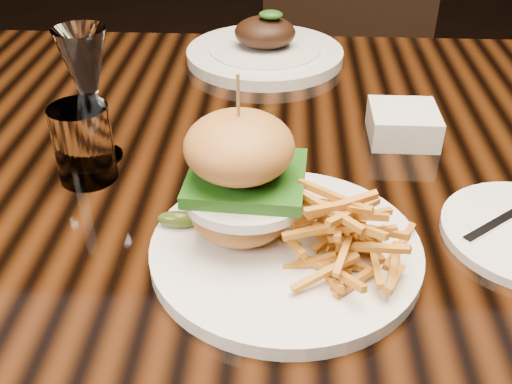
# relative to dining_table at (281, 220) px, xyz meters

# --- Properties ---
(dining_table) EXTENTS (1.60, 0.90, 0.75)m
(dining_table) POSITION_rel_dining_table_xyz_m (0.00, 0.00, 0.00)
(dining_table) COLOR black
(dining_table) RESTS_ON ground
(burger_plate) EXTENTS (0.26, 0.26, 0.18)m
(burger_plate) POSITION_rel_dining_table_xyz_m (0.00, -0.16, 0.12)
(burger_plate) COLOR silver
(burger_plate) RESTS_ON dining_table
(ramekin) EXTENTS (0.10, 0.10, 0.04)m
(ramekin) POSITION_rel_dining_table_xyz_m (0.15, 0.08, 0.10)
(ramekin) COLOR silver
(ramekin) RESTS_ON dining_table
(wine_glass) EXTENTS (0.06, 0.06, 0.16)m
(wine_glass) POSITION_rel_dining_table_xyz_m (-0.22, 0.01, 0.19)
(wine_glass) COLOR white
(wine_glass) RESTS_ON dining_table
(water_tumbler) EXTENTS (0.06, 0.06, 0.09)m
(water_tumbler) POSITION_rel_dining_table_xyz_m (-0.22, -0.03, 0.12)
(water_tumbler) COLOR white
(water_tumbler) RESTS_ON dining_table
(far_dish) EXTENTS (0.25, 0.25, 0.08)m
(far_dish) POSITION_rel_dining_table_xyz_m (-0.03, 0.33, 0.09)
(far_dish) COLOR silver
(far_dish) RESTS_ON dining_table
(chair_far) EXTENTS (0.56, 0.56, 0.95)m
(chair_far) POSITION_rel_dining_table_xyz_m (0.13, 0.89, -0.13)
(chair_far) COLOR black
(chair_far) RESTS_ON ground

